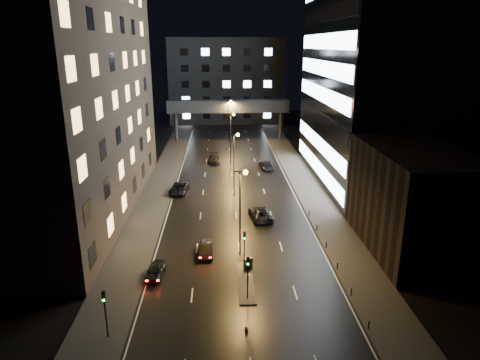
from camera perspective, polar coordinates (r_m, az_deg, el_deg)
The scene contains 26 objects.
ground at distance 79.43m, azimuth -1.08°, elevation 0.77°, with size 160.00×160.00×0.00m, color black.
sidewalk_left at distance 75.34m, azimuth -10.52°, elevation -0.42°, with size 5.00×110.00×0.15m, color #383533.
sidewalk_right at distance 76.01m, azimuth 8.49°, elevation -0.15°, with size 5.00×110.00×0.15m, color #383533.
building_left at distance 63.45m, azimuth -22.13°, elevation 13.65°, with size 15.00×48.00×40.00m, color #2D2319.
building_right_low at distance 52.92m, azimuth 22.14°, elevation -2.50°, with size 10.00×18.00×12.00m, color black.
building_right_glass at distance 76.91m, azimuth 18.70°, elevation 16.35°, with size 20.00×36.00×45.00m, color black.
building_far at distance 134.42m, azimuth -1.84°, elevation 13.12°, with size 34.00×14.00×25.00m, color #333335.
skybridge at distance 107.02m, azimuth -1.58°, elevation 9.73°, with size 30.00×3.00×10.00m.
median_island at distance 44.45m, azimuth 0.76°, elevation -13.47°, with size 1.60×8.00×0.15m, color #383533.
traffic_signal_near at distance 45.18m, azimuth 0.59°, elevation -8.55°, with size 0.28×0.34×4.40m.
traffic_signal_far at distance 40.33m, azimuth 1.04°, elevation -12.00°, with size 0.28×0.34×4.40m.
traffic_signal_corner at distance 37.30m, azimuth -17.58°, elevation -15.88°, with size 0.28×0.34×4.40m.
bollard_row at distance 49.65m, azimuth 12.10°, elevation -9.85°, with size 0.12×25.12×0.90m.
streetlight_near at distance 47.04m, azimuth 0.19°, elevation -2.94°, with size 1.45×0.50×10.15m.
streetlight_mid_a at distance 66.13m, azimuth -0.68°, elevation 3.15°, with size 1.45×0.50×10.15m.
streetlight_mid_b at distance 85.63m, azimuth -1.15°, elevation 6.49°, with size 1.45×0.50×10.15m.
streetlight_far at distance 105.32m, azimuth -1.46°, elevation 8.59°, with size 1.45×0.50×10.15m.
car_away_a at distance 46.11m, azimuth -11.23°, elevation -11.75°, with size 1.58×3.92×1.33m, color black.
car_away_b at distance 49.63m, azimuth -4.59°, elevation -9.17°, with size 1.49×4.27×1.41m, color black.
car_away_c at distance 69.79m, azimuth -8.14°, elevation -1.15°, with size 2.57×5.57×1.55m, color black.
car_away_d at distance 87.41m, azimuth -3.43°, elevation 2.84°, with size 2.16×5.32×1.54m, color black.
car_toward_a at distance 59.08m, azimuth 2.74°, elevation -4.51°, with size 2.62×5.68×1.58m, color black.
car_toward_b at distance 83.00m, azimuth 3.50°, elevation 2.03°, with size 2.15×5.28×1.53m, color black.
utility_cabinet at distance 46.38m, azimuth 1.07°, elevation -11.04°, with size 0.87×0.55×1.26m, color #444547.
cone_a at distance 45.22m, azimuth 1.11°, elevation -12.58°, with size 0.39×0.39×0.57m, color orange.
cone_b at distance 37.94m, azimuth 0.84°, elevation -19.24°, with size 0.33×0.33×0.53m, color orange.
Camera 1 is at (-2.05, -35.99, 23.02)m, focal length 32.00 mm.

